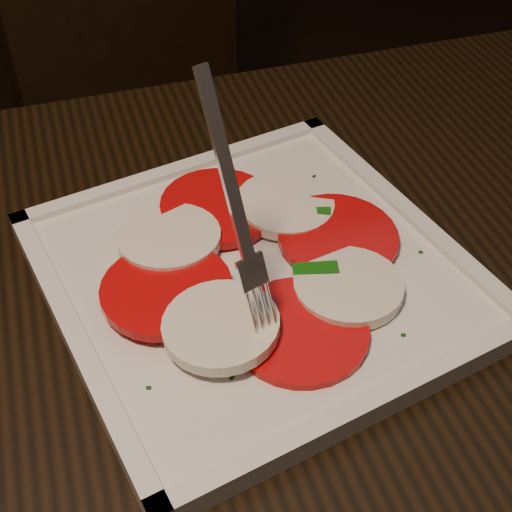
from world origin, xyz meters
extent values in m
plane|color=black|center=(0.00, 0.00, 0.00)|extent=(6.00, 6.00, 0.00)
cube|color=black|center=(-0.16, -0.24, 0.73)|extent=(1.26, 0.89, 0.04)
cube|color=black|center=(-0.01, 0.37, 0.45)|extent=(0.53, 0.53, 0.04)
cylinder|color=black|center=(-0.13, 0.15, 0.21)|extent=(0.04, 0.04, 0.41)
cylinder|color=black|center=(0.21, 0.26, 0.21)|extent=(0.04, 0.04, 0.41)
cylinder|color=black|center=(-0.24, 0.49, 0.21)|extent=(0.04, 0.04, 0.41)
cylinder|color=black|center=(0.10, 0.60, 0.21)|extent=(0.04, 0.04, 0.41)
cube|color=silver|center=(-0.14, -0.17, 0.76)|extent=(0.35, 0.35, 0.01)
cylinder|color=red|center=(-0.14, -0.25, 0.77)|extent=(0.10, 0.10, 0.01)
cylinder|color=silver|center=(-0.08, -0.22, 0.77)|extent=(0.09, 0.09, 0.01)
cylinder|color=red|center=(-0.07, -0.17, 0.77)|extent=(0.10, 0.10, 0.01)
cylinder|color=silver|center=(-0.09, -0.12, 0.77)|extent=(0.09, 0.09, 0.01)
cylinder|color=red|center=(-0.15, -0.10, 0.77)|extent=(0.10, 0.10, 0.01)
cylinder|color=silver|center=(-0.20, -0.12, 0.78)|extent=(0.09, 0.09, 0.02)
cylinder|color=red|center=(-0.22, -0.18, 0.78)|extent=(0.10, 0.10, 0.01)
cylinder|color=silver|center=(-0.19, -0.23, 0.78)|extent=(0.09, 0.09, 0.02)
cube|color=#155C0F|center=(-0.08, -0.13, 0.78)|extent=(0.04, 0.03, 0.01)
cube|color=#155C0F|center=(-0.18, -0.10, 0.78)|extent=(0.03, 0.04, 0.01)
cube|color=#155C0F|center=(-0.10, -0.20, 0.78)|extent=(0.04, 0.03, 0.00)
cube|color=#155C0F|center=(-0.20, -0.16, 0.78)|extent=(0.03, 0.01, 0.00)
cube|color=#155C0F|center=(-0.19, -0.19, 0.78)|extent=(0.04, 0.02, 0.00)
cube|color=#155C0F|center=(-0.14, -0.13, 0.78)|extent=(0.03, 0.03, 0.00)
cube|color=#155C0F|center=(-0.16, -0.13, 0.78)|extent=(0.05, 0.02, 0.00)
cube|color=#103D0B|center=(-0.16, -0.29, 0.77)|extent=(0.00, 0.00, 0.00)
cube|color=#103D0B|center=(-0.24, -0.11, 0.77)|extent=(0.00, 0.00, 0.00)
cube|color=#103D0B|center=(-0.23, -0.09, 0.77)|extent=(0.00, 0.00, 0.00)
cube|color=#103D0B|center=(-0.12, -0.28, 0.77)|extent=(0.00, 0.00, 0.00)
cube|color=#103D0B|center=(-0.24, -0.22, 0.77)|extent=(0.00, 0.00, 0.00)
cube|color=#103D0B|center=(-0.05, -0.13, 0.77)|extent=(0.00, 0.00, 0.00)
cube|color=#103D0B|center=(-0.22, -0.09, 0.77)|extent=(0.00, 0.00, 0.00)
cube|color=#103D0B|center=(-0.07, -0.28, 0.77)|extent=(0.00, 0.00, 0.00)
cube|color=#103D0B|center=(-0.04, -0.15, 0.77)|extent=(0.00, 0.00, 0.00)
cube|color=#103D0B|center=(-0.11, -0.04, 0.77)|extent=(0.00, 0.00, 0.00)
cube|color=#103D0B|center=(-0.24, -0.16, 0.77)|extent=(0.00, 0.00, 0.00)
cube|color=#103D0B|center=(-0.20, -0.27, 0.77)|extent=(0.00, 0.00, 0.00)
cube|color=#103D0B|center=(-0.04, -0.18, 0.77)|extent=(0.00, 0.00, 0.00)
cube|color=#103D0B|center=(-0.07, -0.07, 0.77)|extent=(0.00, 0.00, 0.00)
cube|color=#103D0B|center=(-0.22, -0.23, 0.77)|extent=(0.00, 0.00, 0.00)
cube|color=#103D0B|center=(-0.16, -0.28, 0.77)|extent=(0.00, 0.00, 0.00)
cube|color=#103D0B|center=(-0.22, -0.24, 0.77)|extent=(0.00, 0.00, 0.00)
cube|color=#103D0B|center=(-0.05, -0.08, 0.77)|extent=(0.00, 0.00, 0.00)
cube|color=#103D0B|center=(-0.25, -0.25, 0.77)|extent=(0.00, 0.00, 0.00)
cube|color=#103D0B|center=(-0.17, -0.04, 0.77)|extent=(0.00, 0.00, 0.00)
cube|color=#103D0B|center=(-0.01, -0.21, 0.77)|extent=(0.00, 0.00, 0.00)
camera|label=1|loc=(-0.29, -0.55, 1.17)|focal=50.00mm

